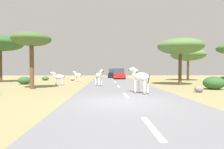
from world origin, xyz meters
name	(u,v)px	position (x,y,z in m)	size (l,w,h in m)	color
ground_plane	(122,102)	(0.00, 0.00, 0.00)	(90.00, 90.00, 0.00)	#8E8456
road	(130,102)	(0.38, 0.00, 0.03)	(6.00, 64.00, 0.05)	slate
lane_markings	(134,105)	(0.38, -1.00, 0.05)	(0.16, 56.00, 0.01)	silver
zebra_0	(99,76)	(-1.35, 8.50, 0.97)	(0.94, 1.52, 1.54)	silver
zebra_2	(58,77)	(-5.40, 10.10, 0.82)	(1.45, 0.47, 1.37)	silver
zebra_3	(140,77)	(1.36, 2.87, 1.05)	(1.26, 1.54, 1.67)	silver
zebra_4	(78,75)	(-4.47, 16.52, 0.84)	(1.37, 0.91, 1.40)	silver
car_0	(113,73)	(0.74, 27.96, 0.85)	(2.09, 4.38, 1.74)	black
car_1	(119,74)	(1.48, 22.59, 0.85)	(2.18, 4.42, 1.74)	red
tree_2	(188,55)	(11.27, 18.48, 3.72)	(4.93, 4.93, 4.60)	brown
tree_3	(32,40)	(-6.60, 6.51, 3.86)	(3.03, 3.03, 4.48)	brown
tree_4	(180,47)	(6.75, 10.13, 3.86)	(4.51, 4.51, 4.68)	#4C3823
tree_6	(0,43)	(-13.75, 15.20, 4.80)	(5.38, 5.38, 5.76)	#4C3823
bush_0	(214,83)	(7.65, 5.68, 0.50)	(1.65, 1.49, 0.99)	#2D5628
bush_1	(25,80)	(-9.28, 11.52, 0.40)	(1.34, 1.21, 0.80)	#2D5628
bush_2	(45,78)	(-9.47, 19.02, 0.31)	(1.02, 0.92, 0.61)	#386633
bush_3	(224,80)	(13.14, 13.01, 0.38)	(1.27, 1.14, 0.76)	#4C7038
rock_0	(73,79)	(-5.48, 18.52, 0.23)	(0.65, 0.67, 0.46)	#A89E8C
rock_1	(199,89)	(5.50, 3.77, 0.21)	(0.60, 0.55, 0.43)	gray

